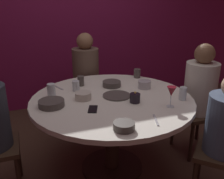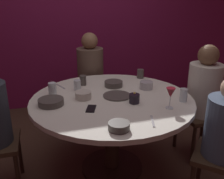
# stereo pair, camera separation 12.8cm
# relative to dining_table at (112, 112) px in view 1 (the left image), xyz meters

# --- Properties ---
(ground_plane) EXTENTS (8.00, 8.00, 0.00)m
(ground_plane) POSITION_rel_dining_table_xyz_m (0.00, 0.00, -0.61)
(ground_plane) COLOR #4C3828
(back_wall) EXTENTS (6.00, 0.10, 2.60)m
(back_wall) POSITION_rel_dining_table_xyz_m (0.00, 1.82, 0.69)
(back_wall) COLOR maroon
(back_wall) RESTS_ON ground
(dining_table) EXTENTS (1.46, 1.46, 0.75)m
(dining_table) POSITION_rel_dining_table_xyz_m (0.00, 0.00, 0.00)
(dining_table) COLOR silver
(dining_table) RESTS_ON ground
(seated_diner_back) EXTENTS (0.40, 0.40, 1.21)m
(seated_diner_back) POSITION_rel_dining_table_xyz_m (0.00, 0.96, 0.13)
(seated_diner_back) COLOR #3F2D1E
(seated_diner_back) RESTS_ON ground
(seated_diner_right) EXTENTS (0.40, 0.40, 1.18)m
(seated_diner_right) POSITION_rel_dining_table_xyz_m (0.96, 0.00, 0.12)
(seated_diner_right) COLOR #3F2D1E
(seated_diner_right) RESTS_ON ground
(candle_holder) EXTENTS (0.09, 0.09, 0.10)m
(candle_holder) POSITION_rel_dining_table_xyz_m (0.15, -0.16, 0.18)
(candle_holder) COLOR black
(candle_holder) RESTS_ON dining_table
(wine_glass) EXTENTS (0.08, 0.08, 0.18)m
(wine_glass) POSITION_rel_dining_table_xyz_m (0.39, -0.35, 0.27)
(wine_glass) COLOR silver
(wine_glass) RESTS_ON dining_table
(dinner_plate) EXTENTS (0.25, 0.25, 0.01)m
(dinner_plate) POSITION_rel_dining_table_xyz_m (0.05, 0.02, 0.14)
(dinner_plate) COLOR #4C4742
(dinner_plate) RESTS_ON dining_table
(cell_phone) EXTENTS (0.11, 0.16, 0.01)m
(cell_phone) POSITION_rel_dining_table_xyz_m (-0.23, -0.19, 0.14)
(cell_phone) COLOR black
(cell_phone) RESTS_ON dining_table
(bowl_serving_large) EXTENTS (0.13, 0.13, 0.07)m
(bowl_serving_large) POSITION_rel_dining_table_xyz_m (0.39, 0.14, 0.18)
(bowl_serving_large) COLOR #B7B7BC
(bowl_serving_large) RESTS_ON dining_table
(bowl_salad_center) EXTENTS (0.15, 0.15, 0.05)m
(bowl_salad_center) POSITION_rel_dining_table_xyz_m (-0.12, -0.57, 0.16)
(bowl_salad_center) COLOR #4C4742
(bowl_salad_center) RESTS_ON dining_table
(bowl_small_white) EXTENTS (0.21, 0.21, 0.05)m
(bowl_small_white) POSITION_rel_dining_table_xyz_m (-0.54, -0.01, 0.16)
(bowl_small_white) COLOR #4C4742
(bowl_small_white) RESTS_ON dining_table
(bowl_sauce_side) EXTENTS (0.15, 0.15, 0.06)m
(bowl_sauce_side) POSITION_rel_dining_table_xyz_m (-0.25, 0.06, 0.17)
(bowl_sauce_side) COLOR beige
(bowl_sauce_side) RESTS_ON dining_table
(bowl_rice_portion) EXTENTS (0.18, 0.18, 0.05)m
(bowl_rice_portion) POSITION_rel_dining_table_xyz_m (0.10, 0.30, 0.16)
(bowl_rice_portion) COLOR #4C4742
(bowl_rice_portion) RESTS_ON dining_table
(cup_near_candle) EXTENTS (0.07, 0.07, 0.10)m
(cup_near_candle) POSITION_rel_dining_table_xyz_m (-0.19, 0.42, 0.19)
(cup_near_candle) COLOR #4C4742
(cup_near_candle) RESTS_ON dining_table
(cup_by_left_diner) EXTENTS (0.06, 0.06, 0.12)m
(cup_by_left_diner) POSITION_rel_dining_table_xyz_m (0.57, -0.25, 0.20)
(cup_by_left_diner) COLOR silver
(cup_by_left_diner) RESTS_ON dining_table
(cup_by_right_diner) EXTENTS (0.07, 0.07, 0.10)m
(cup_by_right_diner) POSITION_rel_dining_table_xyz_m (-0.27, 0.29, 0.19)
(cup_by_right_diner) COLOR silver
(cup_by_right_diner) RESTS_ON dining_table
(cup_center_front) EXTENTS (0.07, 0.07, 0.12)m
(cup_center_front) POSITION_rel_dining_table_xyz_m (-0.51, 0.22, 0.20)
(cup_center_front) COLOR silver
(cup_center_front) RESTS_ON dining_table
(cup_far_edge) EXTENTS (0.07, 0.07, 0.10)m
(cup_far_edge) POSITION_rel_dining_table_xyz_m (0.47, 0.48, 0.19)
(cup_far_edge) COLOR #4C4742
(cup_far_edge) RESTS_ON dining_table
(fork_near_plate) EXTENTS (0.07, 0.18, 0.01)m
(fork_near_plate) POSITION_rel_dining_table_xyz_m (0.16, -0.53, 0.14)
(fork_near_plate) COLOR #B7B7BC
(fork_near_plate) RESTS_ON dining_table
(knife_near_plate) EXTENTS (0.08, 0.17, 0.01)m
(knife_near_plate) POSITION_rel_dining_table_xyz_m (-0.42, 0.43, 0.14)
(knife_near_plate) COLOR #B7B7BC
(knife_near_plate) RESTS_ON dining_table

